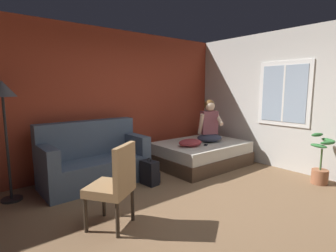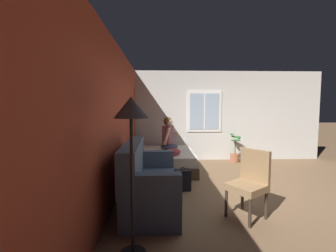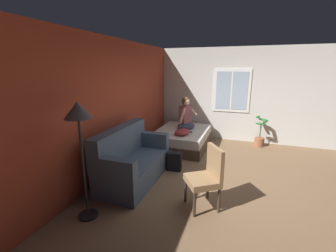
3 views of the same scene
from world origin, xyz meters
TOP-DOWN VIEW (x-y plane):
  - ground_plane at (0.00, 0.00)m, footprint 40.00×40.00m
  - wall_back_accent at (0.00, 2.57)m, footprint 10.19×0.16m
  - wall_side_with_window at (2.68, 0.01)m, footprint 0.19×6.37m
  - bed at (1.52, 1.56)m, footprint 1.83×1.36m
  - couch at (-0.65, 1.96)m, footprint 1.71×0.84m
  - side_chair at (-1.04, 0.45)m, footprint 0.64×0.64m
  - person_seated at (1.72, 1.52)m, footprint 0.66×0.62m
  - backpack at (0.05, 1.31)m, footprint 0.26×0.32m
  - throw_pillow at (1.09, 1.43)m, footprint 0.53×0.43m
  - cell_phone at (1.39, 1.31)m, footprint 0.16×0.14m
  - floor_lamp at (-1.86, 2.04)m, footprint 0.36×0.36m
  - potted_plant at (2.28, -0.47)m, footprint 0.39×0.37m

SIDE VIEW (x-z plane):
  - ground_plane at x=0.00m, z-range 0.00..0.00m
  - backpack at x=0.05m, z-range -0.04..0.42m
  - bed at x=1.52m, z-range 0.00..0.48m
  - potted_plant at x=2.28m, z-range -0.12..0.73m
  - couch at x=-0.65m, z-range -0.13..0.91m
  - cell_phone at x=1.39m, z-range 0.48..0.49m
  - side_chair at x=-1.04m, z-range 0.04..1.02m
  - throw_pillow at x=1.09m, z-range 0.48..0.62m
  - person_seated at x=1.72m, z-range 0.40..1.27m
  - wall_back_accent at x=0.00m, z-range 0.00..2.70m
  - wall_side_with_window at x=2.68m, z-range 0.00..2.70m
  - floor_lamp at x=-1.86m, z-range 0.58..2.28m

